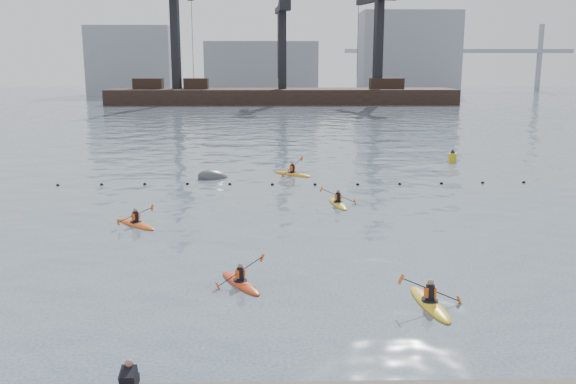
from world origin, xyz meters
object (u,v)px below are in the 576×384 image
kayaker_3 (338,203)px  kayaker_5 (292,173)px  nav_buoy (452,157)px  kayaker_1 (430,302)px  kayaker_2 (136,223)px  kayaker_0 (240,282)px  mooring_buoy (213,178)px

kayaker_3 → kayaker_5: bearing=93.8°
kayaker_5 → nav_buoy: size_ratio=2.44×
kayaker_1 → kayaker_2: 17.03m
kayaker_3 → nav_buoy: bearing=44.3°
kayaker_2 → kayaker_0: bearing=-100.9°
mooring_buoy → nav_buoy: size_ratio=1.87×
kayaker_2 → kayaker_5: 17.02m
kayaker_1 → nav_buoy: size_ratio=2.71×
kayaker_3 → mooring_buoy: (-8.39, 8.88, -0.10)m
kayaker_1 → mooring_buoy: kayaker_1 is taller
kayaker_2 → kayaker_3: (11.19, 4.47, 0.00)m
kayaker_0 → kayaker_1: (6.81, -2.25, 0.01)m
kayaker_1 → mooring_buoy: size_ratio=1.45×
kayaker_1 → mooring_buoy: bearing=105.0°
kayaker_1 → nav_buoy: kayaker_1 is taller
kayaker_3 → kayaker_1: bearing=-94.0°
kayaker_0 → kayaker_3: (5.20, 13.44, 0.01)m
mooring_buoy → kayaker_0: bearing=-81.9°
nav_buoy → kayaker_2: bearing=-138.0°
kayaker_5 → kayaker_1: bearing=-129.4°
kayaker_0 → kayaker_2: bearing=94.5°
kayaker_1 → kayaker_3: bearing=88.7°
kayaker_3 → nav_buoy: size_ratio=2.64×
kayaker_1 → kayaker_3: size_ratio=1.03×
kayaker_3 → kayaker_5: (-2.45, 10.13, 0.01)m
kayaker_1 → nav_buoy: 33.31m
kayaker_1 → kayaker_2: kayaker_1 is taller
mooring_buoy → kayaker_3: bearing=-46.6°
kayaker_0 → kayaker_2: (-5.99, 8.97, 0.01)m
kayaker_0 → nav_buoy: bearing=31.0°
mooring_buoy → nav_buoy: (20.03, 7.19, 0.39)m
kayaker_1 → kayaker_3: (-1.61, 15.69, -0.00)m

